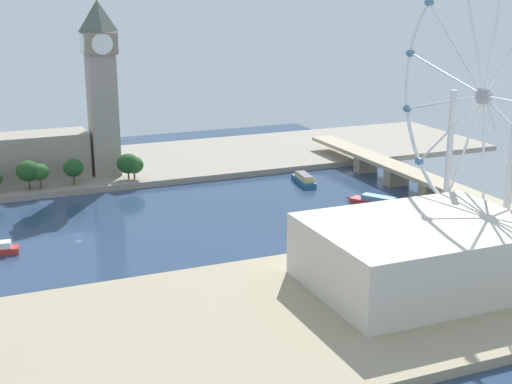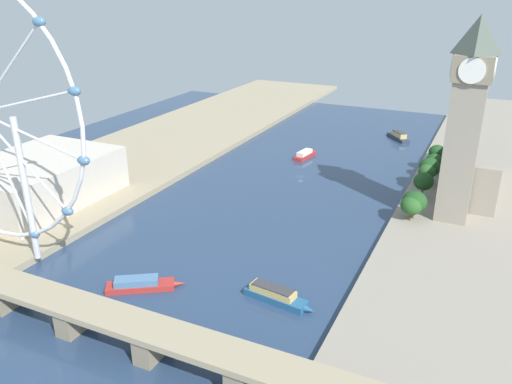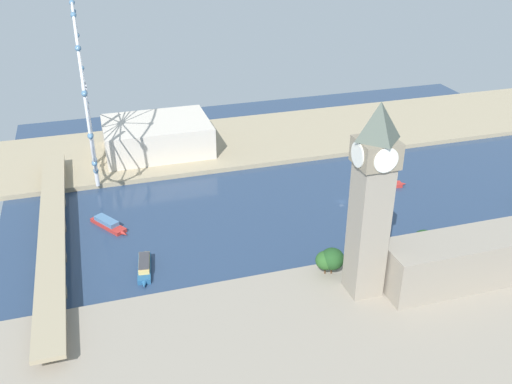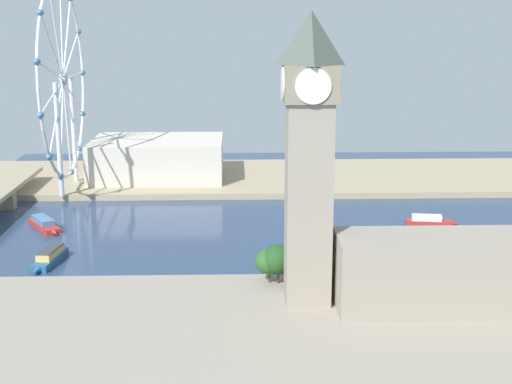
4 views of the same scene
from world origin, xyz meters
The scene contains 11 objects.
ground_plane centered at (0.00, 0.00, 0.00)m, with size 376.93×376.93×0.00m, color navy.
riverbank_left centered at (-103.47, 0.00, 1.50)m, with size 90.00×520.00×3.00m, color gray.
riverbank_right centered at (103.47, 0.00, 1.50)m, with size 90.00×520.00×3.00m, color tan.
clock_tower centered at (-82.44, 28.47, 48.15)m, with size 16.52×16.52×86.74m.
parliament_block centered at (-89.16, -15.84, 14.15)m, with size 22.00×72.63×22.30m, color gray.
tree_row_embankment centered at (-66.95, 1.49, 11.14)m, with size 11.25×89.13×13.96m.
ferris_wheel centered at (73.44, 134.47, 56.82)m, with size 99.23×3.20×104.07m.
riverside_hall centered at (99.98, 91.93, 13.38)m, with size 51.86×69.98×20.77m, color beige.
river_bridge centered at (0.00, 159.26, 7.60)m, with size 188.93×12.65×10.24m.
tour_boat_2 centered at (10.63, 131.76, 1.85)m, with size 25.70×18.52×4.43m.
tour_boat_3 centered at (-35.83, 118.26, 2.22)m, with size 26.67×9.01×5.24m.
Camera 1 is at (278.95, -40.80, 95.21)m, focal length 50.73 mm.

